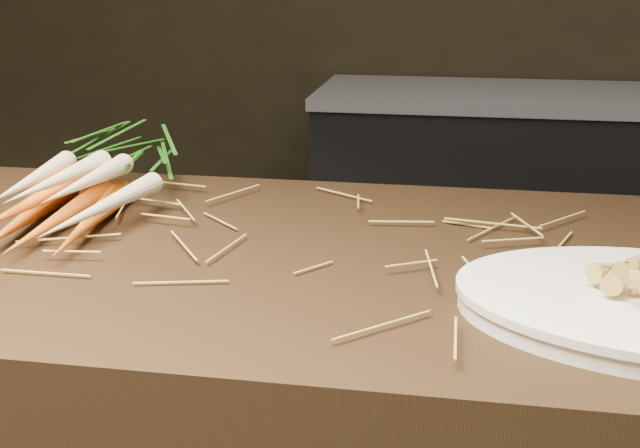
% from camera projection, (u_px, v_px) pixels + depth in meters
% --- Properties ---
extents(back_counter, '(1.82, 0.62, 0.84)m').
position_uv_depth(back_counter, '(572.00, 209.00, 2.87)').
color(back_counter, black).
rests_on(back_counter, ground).
extents(straw_bedding, '(1.40, 0.60, 0.02)m').
position_uv_depth(straw_bedding, '(545.00, 258.00, 1.01)').
color(straw_bedding, '#A47E3B').
rests_on(straw_bedding, main_counter).
extents(root_veg_bunch, '(0.21, 0.55, 0.10)m').
position_uv_depth(root_veg_bunch, '(103.00, 172.00, 1.26)').
color(root_veg_bunch, '#D3531F').
rests_on(root_veg_bunch, main_counter).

